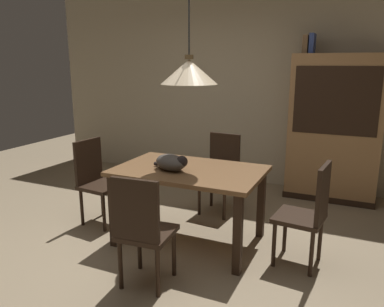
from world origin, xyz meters
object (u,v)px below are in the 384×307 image
Objects in this scene: pendant_lamp at (189,71)px; dining_table at (189,179)px; chair_left_side at (96,178)px; book_blue_wide at (312,44)px; cat_sleeping at (172,162)px; book_brown_thick at (306,44)px; hutch_bookcase at (334,131)px; chair_near_front at (142,227)px; chair_right_side at (309,211)px; chair_far_back at (221,170)px.

dining_table is at bearing -104.04° from pendant_lamp.
book_blue_wide is (1.95, 1.87, 1.46)m from chair_left_side.
book_brown_thick is (0.88, 1.99, 1.13)m from cat_sleeping.
pendant_lamp is 2.34m from hutch_bookcase.
hutch_bookcase is 1.13m from book_blue_wide.
dining_table is at bearing -0.38° from chair_left_side.
book_blue_wide is (0.81, 2.76, 1.46)m from chair_near_front.
chair_right_side is 1.61m from pendant_lamp.
book_blue_wide reaches higher than dining_table.
chair_near_front and chair_left_side have the same top height.
chair_near_front is 1.00× the size of chair_far_back.
chair_right_side is 0.50× the size of hutch_bookcase.
chair_left_side is 3.02m from book_brown_thick.
chair_near_front is 2.28× the size of cat_sleeping.
chair_left_side is at bearing -136.17° from book_blue_wide.
book_blue_wide is (0.95, 1.99, 1.14)m from cat_sleeping.
chair_right_side reaches higher than cat_sleeping.
chair_left_side is 1.61m from pendant_lamp.
chair_far_back is (0.00, 1.76, 0.00)m from chair_near_front.
book_brown_thick reaches higher than chair_far_back.
chair_right_side is at bearing -80.73° from book_blue_wide.
book_blue_wide is at bearing 43.83° from chair_left_side.
book_brown_thick reaches higher than chair_right_side.
chair_right_side is 1.30m from cat_sleeping.
hutch_bookcase reaches higher than chair_far_back.
dining_table is 1.08× the size of pendant_lamp.
book_blue_wide is at bearing 179.75° from hutch_bookcase.
chair_near_front reaches higher than cat_sleeping.
book_blue_wide is at bearing 66.41° from dining_table.
chair_near_front is 3.01m from hutch_bookcase.
hutch_bookcase reaches higher than cat_sleeping.
dining_table is 1.51× the size of chair_left_side.
chair_near_front is at bearing -105.01° from book_brown_thick.
cat_sleeping is at bearing -175.21° from chair_right_side.
book_blue_wide is (0.82, 1.88, 0.31)m from pendant_lamp.
dining_table is 2.22m from hutch_bookcase.
chair_right_side is (2.26, -0.02, 0.00)m from chair_left_side.
chair_far_back is 0.50× the size of hutch_bookcase.
pendant_lamp reaches higher than chair_far_back.
chair_left_side is 3.07m from book_blue_wide.
chair_left_side is at bearing 179.62° from dining_table.
chair_right_side is at bearing -78.53° from book_brown_thick.
chair_right_side is at bearing -0.43° from dining_table.
hutch_bookcase is 7.71× the size of book_blue_wide.
book_blue_wide is (-0.34, 0.00, 1.08)m from hutch_bookcase.
pendant_lamp is (-1.13, 0.01, 1.15)m from chair_right_side.
chair_near_front is at bearing -106.46° from book_blue_wide.
dining_table is 0.89m from chair_far_back.
hutch_bookcase reaches higher than dining_table.
book_brown_thick is (-0.38, 1.89, 1.45)m from chair_right_side.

